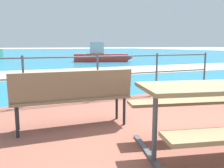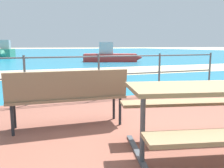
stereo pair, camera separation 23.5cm
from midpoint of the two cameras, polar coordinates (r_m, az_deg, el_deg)
The scene contains 9 objects.
ground_plane at distance 3.02m, azimuth 13.61°, elevation -14.70°, with size 240.00×240.00×0.00m, color beige.
patio_paving at distance 3.01m, azimuth 13.63°, elevation -14.18°, with size 6.40×5.20×0.06m, color brown.
sea_water at distance 42.32m, azimuth -18.19°, elevation 7.20°, with size 90.00×90.00×0.01m, color teal.
beach_strip at distance 10.72m, azimuth -11.65°, elevation 2.63°, with size 54.00×3.52×0.01m, color tan.
picnic_table at distance 2.63m, azimuth 27.06°, elevation -4.16°, with size 2.08×1.73×0.77m.
park_bench at distance 3.30m, azimuth -8.45°, elevation -2.22°, with size 1.64×0.50×0.82m.
railing_fence at distance 5.02m, azimuth -1.86°, elevation 3.20°, with size 5.94×0.04×0.97m.
boat_near at distance 25.73m, azimuth -24.01°, elevation 7.05°, with size 1.68×4.65×1.72m.
boat_mid at distance 17.87m, azimuth -0.08°, elevation 6.85°, with size 4.47×2.65×1.43m.
Camera 2 is at (-1.46, -2.32, 1.21)m, focal length 38.03 mm.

